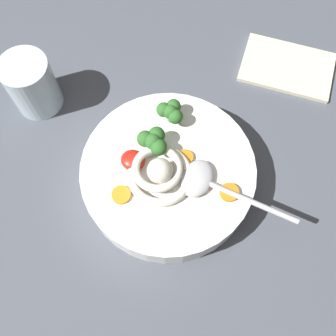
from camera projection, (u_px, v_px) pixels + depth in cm
name	position (u px, v px, depth cm)	size (l,w,h in cm)	color
table_slab	(186.00, 187.00, 62.50)	(98.32, 98.32, 3.55)	#474C56
soup_bowl	(168.00, 174.00, 58.50)	(25.85, 25.85, 5.28)	white
noodle_pile	(159.00, 172.00, 54.47)	(10.42, 10.21, 4.19)	silver
soup_spoon	(206.00, 182.00, 54.44)	(17.23, 6.03, 1.60)	#B7B7BC
chili_sauce_dollop	(133.00, 160.00, 55.72)	(3.66, 3.29, 1.65)	red
broccoli_floret_center	(171.00, 111.00, 57.33)	(4.35, 3.74, 3.44)	#7A9E60
broccoli_floret_near_spoon	(153.00, 141.00, 55.20)	(4.80, 4.13, 3.79)	#7A9E60
carrot_slice_rear	(229.00, 192.00, 54.30)	(2.72, 2.72, 0.75)	orange
carrot_slice_beside_chili	(185.00, 157.00, 56.49)	(2.40, 2.40, 0.56)	orange
carrot_slice_left	(121.00, 195.00, 54.25)	(2.73, 2.73, 0.57)	orange
drinking_glass	(32.00, 85.00, 62.21)	(7.85, 7.85, 9.75)	silver
folded_napkin	(287.00, 67.00, 68.98)	(15.99, 10.59, 0.80)	beige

